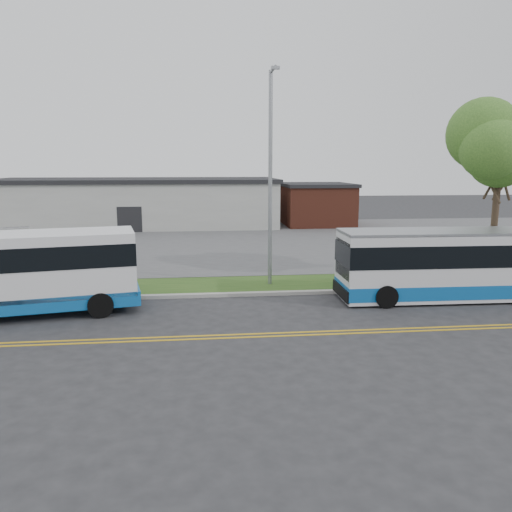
{
  "coord_description": "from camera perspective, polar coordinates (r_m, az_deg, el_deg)",
  "views": [
    {
      "loc": [
        -0.08,
        -19.64,
        5.55
      ],
      "look_at": [
        2.25,
        1.85,
        1.6
      ],
      "focal_mm": 35.0,
      "sensor_mm": 36.0,
      "label": 1
    }
  ],
  "objects": [
    {
      "name": "commercial_building",
      "position": [
        47.13,
        -13.47,
        5.98
      ],
      "size": [
        25.4,
        10.4,
        4.35
      ],
      "color": "#9E9E99",
      "rests_on": "ground"
    },
    {
      "name": "parking_lot",
      "position": [
        37.05,
        -6.01,
        1.76
      ],
      "size": [
        80.0,
        25.0,
        0.1
      ],
      "primitive_type": "cube",
      "color": "#4C4C4F",
      "rests_on": "ground"
    },
    {
      "name": "streetlight_near",
      "position": [
        22.59,
        1.67,
        9.55
      ],
      "size": [
        0.35,
        1.53,
        9.5
      ],
      "color": "gray",
      "rests_on": "verge"
    },
    {
      "name": "shuttle_bus",
      "position": [
        20.34,
        -22.91,
        -1.54
      ],
      "size": [
        8.35,
        4.03,
        3.08
      ],
      "rotation": [
        0.0,
        0.0,
        0.19
      ],
      "color": "#0E549B",
      "rests_on": "ground"
    },
    {
      "name": "verge",
      "position": [
        23.21,
        -5.83,
        -3.41
      ],
      "size": [
        80.0,
        3.3,
        0.1
      ],
      "primitive_type": "cube",
      "color": "#214517",
      "rests_on": "ground"
    },
    {
      "name": "lane_line_south",
      "position": [
        16.46,
        -5.62,
        -9.39
      ],
      "size": [
        70.0,
        0.12,
        0.01
      ],
      "primitive_type": "cube",
      "color": "gold",
      "rests_on": "ground"
    },
    {
      "name": "curb",
      "position": [
        21.45,
        -5.79,
        -4.48
      ],
      "size": [
        80.0,
        0.3,
        0.15
      ],
      "primitive_type": "cube",
      "color": "#9E9B93",
      "rests_on": "ground"
    },
    {
      "name": "parked_car_a",
      "position": [
        32.94,
        -26.0,
        1.18
      ],
      "size": [
        2.35,
        5.03,
        1.6
      ],
      "primitive_type": "imported",
      "rotation": [
        0.0,
        0.0,
        0.14
      ],
      "color": "#A3A4AA",
      "rests_on": "parking_lot"
    },
    {
      "name": "parked_car_b",
      "position": [
        34.27,
        -26.39,
        1.38
      ],
      "size": [
        2.98,
        5.42,
        1.49
      ],
      "primitive_type": "imported",
      "rotation": [
        0.0,
        0.0,
        0.18
      ],
      "color": "silver",
      "rests_on": "parking_lot"
    },
    {
      "name": "tree_east",
      "position": [
        26.67,
        26.16,
        10.73
      ],
      "size": [
        5.2,
        5.2,
        8.33
      ],
      "color": "#372A1E",
      "rests_on": "verge"
    },
    {
      "name": "ground",
      "position": [
        20.41,
        -5.76,
        -5.47
      ],
      "size": [
        140.0,
        140.0,
        0.0
      ],
      "primitive_type": "plane",
      "color": "#28282B",
      "rests_on": "ground"
    },
    {
      "name": "brick_wing",
      "position": [
        46.99,
        6.87,
        5.9
      ],
      "size": [
        6.3,
        7.3,
        3.9
      ],
      "color": "brown",
      "rests_on": "ground"
    },
    {
      "name": "lane_line_north",
      "position": [
        16.74,
        -5.63,
        -9.04
      ],
      "size": [
        70.0,
        0.12,
        0.01
      ],
      "primitive_type": "cube",
      "color": "gold",
      "rests_on": "ground"
    },
    {
      "name": "transit_bus",
      "position": [
        22.59,
        22.64,
        -0.86
      ],
      "size": [
        10.52,
        2.69,
        2.91
      ],
      "rotation": [
        0.0,
        0.0,
        -0.02
      ],
      "color": "silver",
      "rests_on": "ground"
    }
  ]
}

